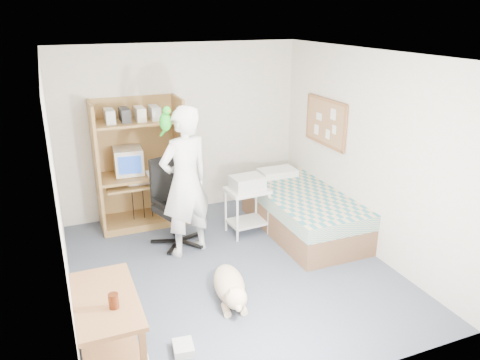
{
  "coord_description": "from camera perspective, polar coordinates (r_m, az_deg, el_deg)",
  "views": [
    {
      "loc": [
        -1.76,
        -4.56,
        2.92
      ],
      "look_at": [
        0.19,
        0.18,
        1.05
      ],
      "focal_mm": 35.0,
      "sensor_mm": 36.0,
      "label": 1
    }
  ],
  "objects": [
    {
      "name": "wall_right",
      "position": [
        6.02,
        15.05,
        3.23
      ],
      "size": [
        0.02,
        4.0,
        2.5
      ],
      "primitive_type": "cube",
      "color": "beige",
      "rests_on": "floor"
    },
    {
      "name": "person",
      "position": [
        5.73,
        -6.69,
        -0.28
      ],
      "size": [
        0.8,
        0.65,
        1.89
      ],
      "primitive_type": "imported",
      "rotation": [
        0.0,
        0.0,
        3.46
      ],
      "color": "white",
      "rests_on": "floor"
    },
    {
      "name": "corkboard",
      "position": [
        6.67,
        10.39,
        6.96
      ],
      "size": [
        0.04,
        0.94,
        0.66
      ],
      "color": "#976D43",
      "rests_on": "wall_right"
    },
    {
      "name": "wall_left",
      "position": [
        4.86,
        -21.36,
        -1.51
      ],
      "size": [
        0.02,
        4.0,
        2.5
      ],
      "primitive_type": "cube",
      "color": "beige",
      "rests_on": "floor"
    },
    {
      "name": "office_chair",
      "position": [
        6.19,
        -7.9,
        -4.13
      ],
      "size": [
        0.65,
        0.65,
        1.14
      ],
      "rotation": [
        0.0,
        0.0,
        0.32
      ],
      "color": "black",
      "rests_on": "floor"
    },
    {
      "name": "printer",
      "position": [
        6.27,
        0.89,
        -0.32
      ],
      "size": [
        0.44,
        0.35,
        0.18
      ],
      "primitive_type": "cube",
      "rotation": [
        0.0,
        0.0,
        0.07
      ],
      "color": "beige",
      "rests_on": "printer_cart"
    },
    {
      "name": "keyboard",
      "position": [
        6.63,
        -11.49,
        -0.23
      ],
      "size": [
        0.47,
        0.22,
        0.03
      ],
      "primitive_type": "cube",
      "rotation": [
        0.0,
        0.0,
        -0.15
      ],
      "color": "beige",
      "rests_on": "computer_hutch"
    },
    {
      "name": "ceiling",
      "position": [
        4.91,
        -1.25,
        15.12
      ],
      "size": [
        3.6,
        4.0,
        0.02
      ],
      "primitive_type": "cube",
      "color": "white",
      "rests_on": "wall_back"
    },
    {
      "name": "dog",
      "position": [
        5.08,
        -1.22,
        -12.82
      ],
      "size": [
        0.44,
        1.0,
        0.38
      ],
      "rotation": [
        0.0,
        0.0,
        -0.18
      ],
      "color": "tan",
      "rests_on": "floor"
    },
    {
      "name": "printer_cart",
      "position": [
        6.38,
        0.88,
        -2.92
      ],
      "size": [
        0.57,
        0.47,
        0.65
      ],
      "rotation": [
        0.0,
        0.0,
        0.07
      ],
      "color": "silver",
      "rests_on": "floor"
    },
    {
      "name": "side_desk",
      "position": [
        4.15,
        -15.78,
        -16.6
      ],
      "size": [
        0.5,
        1.0,
        0.75
      ],
      "color": "brown",
      "rests_on": "floor"
    },
    {
      "name": "floor_box_b",
      "position": [
        4.52,
        -6.93,
        -19.66
      ],
      "size": [
        0.21,
        0.24,
        0.08
      ],
      "primitive_type": "cube",
      "rotation": [
        0.0,
        0.0,
        -0.13
      ],
      "color": "#B5B5B0",
      "rests_on": "floor"
    },
    {
      "name": "computer_hutch",
      "position": [
        6.72,
        -12.12,
        1.37
      ],
      "size": [
        1.2,
        0.63,
        1.8
      ],
      "color": "olive",
      "rests_on": "floor"
    },
    {
      "name": "bed",
      "position": [
        6.57,
        7.59,
        -3.8
      ],
      "size": [
        1.02,
        2.02,
        0.66
      ],
      "color": "brown",
      "rests_on": "floor"
    },
    {
      "name": "wall_back",
      "position": [
        7.0,
        -7.13,
        6.05
      ],
      "size": [
        3.6,
        0.02,
        2.5
      ],
      "primitive_type": "cube",
      "color": "beige",
      "rests_on": "floor"
    },
    {
      "name": "floor",
      "position": [
        5.69,
        -1.06,
        -10.82
      ],
      "size": [
        4.0,
        4.0,
        0.0
      ],
      "primitive_type": "plane",
      "color": "#475060",
      "rests_on": "ground"
    },
    {
      "name": "crt_monitor",
      "position": [
        6.67,
        -13.45,
        2.29
      ],
      "size": [
        0.41,
        0.43,
        0.36
      ],
      "rotation": [
        0.0,
        0.0,
        -0.07
      ],
      "color": "beige",
      "rests_on": "computer_hutch"
    },
    {
      "name": "drink_glass",
      "position": [
        3.84,
        -15.16,
        -14.04
      ],
      "size": [
        0.08,
        0.08,
        0.12
      ],
      "primitive_type": "cylinder",
      "color": "#3E180A",
      "rests_on": "side_desk"
    },
    {
      "name": "pencil_cup",
      "position": [
        6.7,
        -9.46,
        1.47
      ],
      "size": [
        0.08,
        0.08,
        0.12
      ],
      "primitive_type": "cylinder",
      "color": "gold",
      "rests_on": "computer_hutch"
    },
    {
      "name": "parrot",
      "position": [
        5.47,
        -9.06,
        7.21
      ],
      "size": [
        0.14,
        0.24,
        0.38
      ],
      "rotation": [
        0.0,
        0.0,
        0.32
      ],
      "color": "#159015",
      "rests_on": "person"
    }
  ]
}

